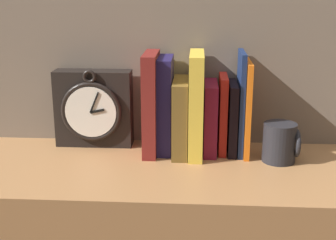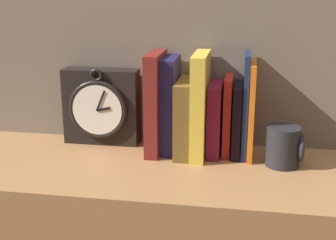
{
  "view_description": "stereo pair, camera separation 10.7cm",
  "coord_description": "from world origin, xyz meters",
  "px_view_note": "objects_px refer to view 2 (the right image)",
  "views": [
    {
      "loc": [
        0.07,
        -1.02,
        1.15
      ],
      "look_at": [
        0.0,
        0.0,
        0.85
      ],
      "focal_mm": 50.0,
      "sensor_mm": 36.0,
      "label": 1
    },
    {
      "loc": [
        0.17,
        -1.01,
        1.15
      ],
      "look_at": [
        0.0,
        0.0,
        0.85
      ],
      "focal_mm": 50.0,
      "sensor_mm": 36.0,
      "label": 2
    }
  ],
  "objects_px": {
    "book_slot3_yellow": "(200,105)",
    "book_slot8_orange": "(251,110)",
    "book_slot7_navy": "(246,105)",
    "book_slot1_navy": "(170,105)",
    "book_slot4_maroon": "(215,119)",
    "book_slot0_maroon": "(156,103)",
    "book_slot6_black": "(237,120)",
    "clock": "(101,107)",
    "book_slot5_red": "(228,116)",
    "mug": "(285,147)",
    "book_slot2_brown": "(185,117)"
  },
  "relations": [
    {
      "from": "book_slot3_yellow",
      "to": "mug",
      "type": "height_order",
      "value": "book_slot3_yellow"
    },
    {
      "from": "book_slot2_brown",
      "to": "book_slot4_maroon",
      "type": "relative_size",
      "value": 1.04
    },
    {
      "from": "book_slot3_yellow",
      "to": "book_slot4_maroon",
      "type": "distance_m",
      "value": 0.05
    },
    {
      "from": "clock",
      "to": "book_slot8_orange",
      "type": "bearing_deg",
      "value": -4.55
    },
    {
      "from": "book_slot1_navy",
      "to": "mug",
      "type": "distance_m",
      "value": 0.3
    },
    {
      "from": "book_slot3_yellow",
      "to": "book_slot6_black",
      "type": "distance_m",
      "value": 0.1
    },
    {
      "from": "book_slot1_navy",
      "to": "book_slot8_orange",
      "type": "height_order",
      "value": "book_slot1_navy"
    },
    {
      "from": "book_slot1_navy",
      "to": "book_slot4_maroon",
      "type": "height_order",
      "value": "book_slot1_navy"
    },
    {
      "from": "clock",
      "to": "book_slot1_navy",
      "type": "bearing_deg",
      "value": -8.23
    },
    {
      "from": "book_slot7_navy",
      "to": "mug",
      "type": "height_order",
      "value": "book_slot7_navy"
    },
    {
      "from": "book_slot2_brown",
      "to": "mug",
      "type": "xyz_separation_m",
      "value": [
        0.24,
        -0.05,
        -0.05
      ]
    },
    {
      "from": "book_slot3_yellow",
      "to": "book_slot8_orange",
      "type": "distance_m",
      "value": 0.13
    },
    {
      "from": "book_slot1_navy",
      "to": "book_slot2_brown",
      "type": "height_order",
      "value": "book_slot1_navy"
    },
    {
      "from": "book_slot0_maroon",
      "to": "mug",
      "type": "xyz_separation_m",
      "value": [
        0.32,
        -0.05,
        -0.08
      ]
    },
    {
      "from": "book_slot0_maroon",
      "to": "book_slot5_red",
      "type": "bearing_deg",
      "value": 5.18
    },
    {
      "from": "clock",
      "to": "book_slot7_navy",
      "type": "xyz_separation_m",
      "value": [
        0.38,
        -0.03,
        0.03
      ]
    },
    {
      "from": "book_slot4_maroon",
      "to": "book_slot5_red",
      "type": "bearing_deg",
      "value": 15.09
    },
    {
      "from": "book_slot0_maroon",
      "to": "book_slot6_black",
      "type": "distance_m",
      "value": 0.21
    },
    {
      "from": "book_slot0_maroon",
      "to": "book_slot3_yellow",
      "type": "bearing_deg",
      "value": -3.35
    },
    {
      "from": "book_slot2_brown",
      "to": "book_slot6_black",
      "type": "distance_m",
      "value": 0.13
    },
    {
      "from": "book_slot6_black",
      "to": "book_slot8_orange",
      "type": "xyz_separation_m",
      "value": [
        0.03,
        -0.01,
        0.03
      ]
    },
    {
      "from": "book_slot3_yellow",
      "to": "book_slot8_orange",
      "type": "xyz_separation_m",
      "value": [
        0.12,
        0.01,
        -0.01
      ]
    },
    {
      "from": "book_slot5_red",
      "to": "book_slot1_navy",
      "type": "bearing_deg",
      "value": -177.61
    },
    {
      "from": "book_slot5_red",
      "to": "book_slot7_navy",
      "type": "height_order",
      "value": "book_slot7_navy"
    },
    {
      "from": "clock",
      "to": "book_slot4_maroon",
      "type": "distance_m",
      "value": 0.31
    },
    {
      "from": "clock",
      "to": "book_slot3_yellow",
      "type": "bearing_deg",
      "value": -9.4
    },
    {
      "from": "mug",
      "to": "book_slot6_black",
      "type": "bearing_deg",
      "value": 151.24
    },
    {
      "from": "book_slot1_navy",
      "to": "book_slot8_orange",
      "type": "bearing_deg",
      "value": -1.05
    },
    {
      "from": "book_slot1_navy",
      "to": "book_slot7_navy",
      "type": "height_order",
      "value": "book_slot7_navy"
    },
    {
      "from": "clock",
      "to": "mug",
      "type": "height_order",
      "value": "clock"
    },
    {
      "from": "book_slot2_brown",
      "to": "book_slot5_red",
      "type": "height_order",
      "value": "book_slot5_red"
    },
    {
      "from": "clock",
      "to": "book_slot4_maroon",
      "type": "height_order",
      "value": "clock"
    },
    {
      "from": "book_slot1_navy",
      "to": "book_slot6_black",
      "type": "relative_size",
      "value": 1.35
    },
    {
      "from": "book_slot0_maroon",
      "to": "book_slot7_navy",
      "type": "bearing_deg",
      "value": 2.96
    },
    {
      "from": "clock",
      "to": "book_slot0_maroon",
      "type": "distance_m",
      "value": 0.16
    },
    {
      "from": "book_slot7_navy",
      "to": "clock",
      "type": "bearing_deg",
      "value": 176.03
    },
    {
      "from": "book_slot2_brown",
      "to": "book_slot5_red",
      "type": "relative_size",
      "value": 0.96
    },
    {
      "from": "book_slot0_maroon",
      "to": "book_slot3_yellow",
      "type": "xyz_separation_m",
      "value": [
        0.11,
        -0.01,
        0.0
      ]
    },
    {
      "from": "book_slot2_brown",
      "to": "book_slot7_navy",
      "type": "height_order",
      "value": "book_slot7_navy"
    },
    {
      "from": "book_slot3_yellow",
      "to": "book_slot7_navy",
      "type": "height_order",
      "value": "book_slot7_navy"
    },
    {
      "from": "book_slot5_red",
      "to": "book_slot8_orange",
      "type": "bearing_deg",
      "value": -9.65
    },
    {
      "from": "book_slot0_maroon",
      "to": "book_slot4_maroon",
      "type": "bearing_deg",
      "value": 3.07
    },
    {
      "from": "book_slot0_maroon",
      "to": "book_slot5_red",
      "type": "relative_size",
      "value": 1.29
    },
    {
      "from": "book_slot5_red",
      "to": "mug",
      "type": "relative_size",
      "value": 2.05
    },
    {
      "from": "book_slot0_maroon",
      "to": "mug",
      "type": "bearing_deg",
      "value": -9.08
    },
    {
      "from": "book_slot2_brown",
      "to": "book_slot1_navy",
      "type": "bearing_deg",
      "value": 161.0
    },
    {
      "from": "clock",
      "to": "book_slot6_black",
      "type": "xyz_separation_m",
      "value": [
        0.36,
        -0.03,
        -0.01
      ]
    },
    {
      "from": "book_slot5_red",
      "to": "book_slot6_black",
      "type": "bearing_deg",
      "value": -10.71
    },
    {
      "from": "mug",
      "to": "book_slot2_brown",
      "type": "bearing_deg",
      "value": 168.98
    },
    {
      "from": "book_slot0_maroon",
      "to": "book_slot7_navy",
      "type": "height_order",
      "value": "book_slot7_navy"
    }
  ]
}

